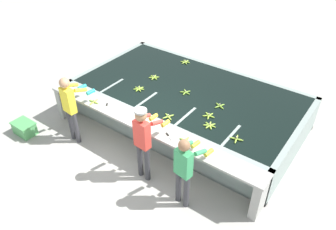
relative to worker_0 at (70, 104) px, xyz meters
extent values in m
plane|color=#A3A099|center=(1.69, 0.30, -1.02)|extent=(80.00, 80.00, 0.00)
cube|color=gray|center=(1.69, 2.26, -0.99)|extent=(5.51, 3.02, 0.06)
cube|color=gray|center=(1.69, 0.81, -0.57)|extent=(5.51, 0.12, 0.90)
cube|color=gray|center=(1.69, 3.71, -0.57)|extent=(5.51, 0.12, 0.90)
cube|color=gray|center=(-1.01, 2.26, -0.57)|extent=(0.12, 3.02, 0.90)
cube|color=gray|center=(4.38, 2.26, -0.57)|extent=(0.12, 3.02, 0.90)
cube|color=black|center=(1.69, 2.26, -0.54)|extent=(5.27, 2.78, 0.83)
cube|color=gray|center=(0.03, 1.27, -0.57)|extent=(0.06, 0.80, 0.90)
cube|color=gray|center=(1.13, 1.27, -0.57)|extent=(0.06, 0.80, 0.90)
cube|color=gray|center=(2.24, 1.27, -0.57)|extent=(0.06, 0.80, 0.90)
cube|color=gray|center=(3.34, 1.27, -0.57)|extent=(0.06, 0.80, 0.90)
cube|color=#9E9E99|center=(1.69, 0.53, -0.14)|extent=(5.51, 0.45, 0.05)
cube|color=#9E9E99|center=(-0.97, 0.53, -0.59)|extent=(0.16, 0.41, 0.85)
cube|color=#9E9E99|center=(4.34, 0.53, -0.59)|extent=(0.16, 0.41, 0.85)
cylinder|color=#38383D|center=(-0.10, -0.02, -0.60)|extent=(0.11, 0.11, 0.84)
cylinder|color=#38383D|center=(0.10, -0.04, -0.60)|extent=(0.11, 0.11, 0.84)
cube|color=yellow|center=(0.00, -0.03, 0.12)|extent=(0.34, 0.20, 0.59)
sphere|color=tan|center=(0.00, -0.03, 0.56)|extent=(0.23, 0.23, 0.23)
cylinder|color=yellow|center=(-0.14, 0.23, 0.33)|extent=(0.11, 0.32, 0.18)
cylinder|color=#1EA3AD|center=(-0.11, 0.48, 0.17)|extent=(0.10, 0.21, 0.08)
cylinder|color=yellow|center=(0.18, 0.20, 0.33)|extent=(0.11, 0.32, 0.18)
cylinder|color=#1EA3AD|center=(0.21, 0.45, 0.17)|extent=(0.10, 0.21, 0.08)
cylinder|color=#38383D|center=(1.97, 0.02, -0.60)|extent=(0.11, 0.11, 0.84)
cylinder|color=#38383D|center=(2.17, 0.00, -0.60)|extent=(0.11, 0.11, 0.84)
cube|color=#DB3D33|center=(2.07, 0.01, 0.12)|extent=(0.33, 0.19, 0.60)
sphere|color=#9E704C|center=(2.07, 0.01, 0.57)|extent=(0.23, 0.23, 0.23)
cylinder|color=#9E9E99|center=(2.07, 0.01, 0.67)|extent=(0.24, 0.24, 0.04)
cylinder|color=#DB3D33|center=(1.93, 0.27, 0.34)|extent=(0.10, 0.31, 0.18)
cylinder|color=gold|center=(1.95, 0.52, 0.17)|extent=(0.10, 0.21, 0.08)
cylinder|color=#DB3D33|center=(2.25, 0.25, 0.34)|extent=(0.10, 0.31, 0.18)
cylinder|color=gold|center=(2.27, 0.50, 0.17)|extent=(0.10, 0.21, 0.08)
cylinder|color=#38383D|center=(2.99, -0.07, -0.63)|extent=(0.11, 0.11, 0.78)
cylinder|color=#38383D|center=(3.19, -0.10, -0.63)|extent=(0.11, 0.11, 0.78)
cube|color=#38995B|center=(3.09, -0.09, 0.04)|extent=(0.34, 0.22, 0.55)
sphere|color=#896042|center=(3.09, -0.09, 0.45)|extent=(0.21, 0.21, 0.21)
cylinder|color=#38995B|center=(2.97, 0.18, 0.23)|extent=(0.13, 0.32, 0.18)
cylinder|color=gold|center=(3.01, 0.43, 0.06)|extent=(0.11, 0.21, 0.08)
cylinder|color=#38995B|center=(3.29, 0.14, 0.23)|extent=(0.13, 0.32, 0.18)
cylinder|color=gold|center=(3.32, 0.38, 0.06)|extent=(0.11, 0.21, 0.08)
ellipsoid|color=#93BC3D|center=(3.50, 1.16, -0.11)|extent=(0.08, 0.17, 0.04)
ellipsoid|color=#93BC3D|center=(3.54, 1.22, -0.11)|extent=(0.17, 0.08, 0.04)
ellipsoid|color=#93BC3D|center=(3.47, 1.26, -0.11)|extent=(0.08, 0.17, 0.04)
ellipsoid|color=#93BC3D|center=(3.43, 1.20, -0.11)|extent=(0.17, 0.08, 0.04)
cylinder|color=tan|center=(3.48, 1.21, -0.07)|extent=(0.03, 0.03, 0.04)
ellipsoid|color=#75A333|center=(2.71, 2.01, -0.11)|extent=(0.17, 0.10, 0.04)
ellipsoid|color=#75A333|center=(2.68, 2.09, -0.11)|extent=(0.10, 0.17, 0.04)
ellipsoid|color=#75A333|center=(2.61, 2.06, -0.11)|extent=(0.17, 0.10, 0.04)
ellipsoid|color=#75A333|center=(2.63, 1.99, -0.11)|extent=(0.10, 0.17, 0.04)
cylinder|color=tan|center=(2.66, 2.04, -0.07)|extent=(0.03, 0.03, 0.04)
ellipsoid|color=#75A333|center=(1.73, 2.11, -0.11)|extent=(0.11, 0.17, 0.04)
ellipsoid|color=#75A333|center=(1.67, 2.10, -0.11)|extent=(0.15, 0.15, 0.04)
ellipsoid|color=#75A333|center=(1.66, 2.04, -0.11)|extent=(0.17, 0.11, 0.04)
ellipsoid|color=#75A333|center=(1.71, 2.01, -0.11)|extent=(0.06, 0.17, 0.04)
ellipsoid|color=#75A333|center=(1.76, 2.06, -0.11)|extent=(0.17, 0.06, 0.04)
cylinder|color=tan|center=(1.71, 2.07, -0.07)|extent=(0.03, 0.03, 0.04)
ellipsoid|color=#9EC642|center=(0.86, 3.36, -0.11)|extent=(0.16, 0.13, 0.04)
ellipsoid|color=#9EC642|center=(0.87, 3.41, -0.11)|extent=(0.17, 0.10, 0.04)
ellipsoid|color=#9EC642|center=(0.82, 3.44, -0.11)|extent=(0.06, 0.17, 0.04)
ellipsoid|color=#9EC642|center=(0.77, 3.42, -0.11)|extent=(0.16, 0.13, 0.04)
ellipsoid|color=#9EC642|center=(0.76, 3.37, -0.11)|extent=(0.17, 0.10, 0.04)
ellipsoid|color=#9EC642|center=(0.81, 3.34, -0.11)|extent=(0.06, 0.17, 0.04)
cylinder|color=tan|center=(0.82, 3.39, -0.07)|extent=(0.03, 0.03, 0.04)
ellipsoid|color=#8CB738|center=(2.66, 1.62, -0.11)|extent=(0.08, 0.17, 0.04)
ellipsoid|color=#8CB738|center=(2.60, 1.60, -0.11)|extent=(0.16, 0.12, 0.04)
ellipsoid|color=#8CB738|center=(2.60, 1.53, -0.11)|extent=(0.15, 0.14, 0.04)
ellipsoid|color=#8CB738|center=(2.66, 1.52, -0.11)|extent=(0.10, 0.17, 0.04)
ellipsoid|color=#8CB738|center=(2.70, 1.57, -0.11)|extent=(0.17, 0.05, 0.04)
cylinder|color=tan|center=(2.64, 1.57, -0.07)|extent=(0.03, 0.03, 0.04)
ellipsoid|color=#93BC3D|center=(0.70, 2.17, -0.11)|extent=(0.17, 0.08, 0.04)
ellipsoid|color=#93BC3D|center=(0.68, 2.23, -0.11)|extent=(0.15, 0.14, 0.04)
ellipsoid|color=#93BC3D|center=(0.63, 2.24, -0.11)|extent=(0.07, 0.17, 0.04)
ellipsoid|color=#93BC3D|center=(0.59, 2.20, -0.11)|extent=(0.17, 0.08, 0.04)
ellipsoid|color=#93BC3D|center=(0.60, 2.15, -0.11)|extent=(0.15, 0.14, 0.04)
ellipsoid|color=#93BC3D|center=(0.66, 2.13, -0.11)|extent=(0.07, 0.17, 0.04)
cylinder|color=tan|center=(0.64, 2.19, -0.07)|extent=(0.03, 0.03, 0.04)
ellipsoid|color=#8CB738|center=(0.70, 1.47, -0.11)|extent=(0.06, 0.17, 0.04)
ellipsoid|color=#8CB738|center=(0.74, 1.50, -0.11)|extent=(0.16, 0.12, 0.04)
ellipsoid|color=#8CB738|center=(0.75, 1.54, -0.11)|extent=(0.17, 0.09, 0.04)
ellipsoid|color=#8CB738|center=(0.71, 1.58, -0.11)|extent=(0.09, 0.17, 0.04)
ellipsoid|color=#8CB738|center=(0.67, 1.57, -0.11)|extent=(0.12, 0.16, 0.04)
ellipsoid|color=#8CB738|center=(0.64, 1.53, -0.11)|extent=(0.17, 0.05, 0.04)
ellipsoid|color=#8CB738|center=(0.66, 1.49, -0.11)|extent=(0.14, 0.15, 0.04)
cylinder|color=tan|center=(0.70, 1.53, -0.07)|extent=(0.03, 0.03, 0.04)
ellipsoid|color=#93BC3D|center=(2.78, 1.30, -0.11)|extent=(0.17, 0.09, 0.04)
ellipsoid|color=#93BC3D|center=(2.79, 1.25, -0.11)|extent=(0.16, 0.12, 0.04)
ellipsoid|color=#93BC3D|center=(2.83, 1.23, -0.11)|extent=(0.05, 0.17, 0.04)
ellipsoid|color=#93BC3D|center=(2.87, 1.24, -0.11)|extent=(0.15, 0.15, 0.04)
ellipsoid|color=#93BC3D|center=(2.89, 1.29, -0.11)|extent=(0.17, 0.05, 0.04)
ellipsoid|color=#93BC3D|center=(2.86, 1.33, -0.11)|extent=(0.12, 0.16, 0.04)
ellipsoid|color=#93BC3D|center=(2.82, 1.33, -0.11)|extent=(0.09, 0.17, 0.04)
cylinder|color=tan|center=(2.83, 1.28, -0.07)|extent=(0.03, 0.03, 0.04)
ellipsoid|color=#93BC3D|center=(2.00, 1.00, -0.11)|extent=(0.17, 0.11, 0.04)
ellipsoid|color=#93BC3D|center=(1.98, 1.07, -0.11)|extent=(0.11, 0.17, 0.04)
ellipsoid|color=#93BC3D|center=(1.91, 1.05, -0.11)|extent=(0.17, 0.11, 0.04)
ellipsoid|color=#93BC3D|center=(1.93, 0.97, -0.11)|extent=(0.11, 0.17, 0.04)
cylinder|color=tan|center=(1.96, 1.02, -0.07)|extent=(0.03, 0.03, 0.04)
ellipsoid|color=#75A333|center=(2.75, 0.57, -0.10)|extent=(0.17, 0.04, 0.04)
ellipsoid|color=#75A333|center=(2.70, 0.62, -0.10)|extent=(0.04, 0.17, 0.04)
ellipsoid|color=#75A333|center=(2.64, 0.57, -0.10)|extent=(0.17, 0.04, 0.04)
ellipsoid|color=#75A333|center=(2.70, 0.51, -0.10)|extent=(0.04, 0.17, 0.04)
cylinder|color=tan|center=(2.70, 0.57, -0.07)|extent=(0.03, 0.03, 0.04)
ellipsoid|color=#9EC642|center=(0.24, 0.42, -0.10)|extent=(0.05, 0.17, 0.04)
ellipsoid|color=#9EC642|center=(0.29, 0.47, -0.10)|extent=(0.17, 0.05, 0.04)
ellipsoid|color=#9EC642|center=(0.23, 0.53, -0.10)|extent=(0.05, 0.17, 0.04)
ellipsoid|color=#9EC642|center=(0.18, 0.47, -0.10)|extent=(0.17, 0.05, 0.04)
cylinder|color=tan|center=(0.23, 0.47, -0.07)|extent=(0.03, 0.03, 0.04)
ellipsoid|color=#7FAD33|center=(1.69, 0.45, -0.10)|extent=(0.10, 0.17, 0.04)
ellipsoid|color=#7FAD33|center=(1.73, 0.51, -0.10)|extent=(0.17, 0.05, 0.04)
ellipsoid|color=#7FAD33|center=(1.68, 0.56, -0.10)|extent=(0.07, 0.17, 0.04)
ellipsoid|color=#7FAD33|center=(1.63, 0.53, -0.10)|extent=(0.16, 0.12, 0.04)
ellipsoid|color=#7FAD33|center=(1.63, 0.47, -0.10)|extent=(0.15, 0.14, 0.04)
cylinder|color=tan|center=(1.67, 0.50, -0.07)|extent=(0.03, 0.03, 0.04)
cube|color=silver|center=(2.47, 0.44, -0.11)|extent=(0.19, 0.12, 0.00)
cube|color=black|center=(2.29, 0.53, -0.11)|extent=(0.10, 0.07, 0.02)
cube|color=silver|center=(0.67, 0.42, -0.11)|extent=(0.15, 0.18, 0.00)
cube|color=black|center=(0.55, 0.58, -0.11)|extent=(0.08, 0.09, 0.02)
cube|color=#4C9E56|center=(-1.20, -0.60, -0.87)|extent=(0.52, 0.36, 0.30)
cube|color=#4C9E56|center=(-1.20, -0.60, -0.71)|extent=(0.55, 0.39, 0.02)
camera|label=1|loc=(5.31, -3.58, 4.08)|focal=35.00mm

